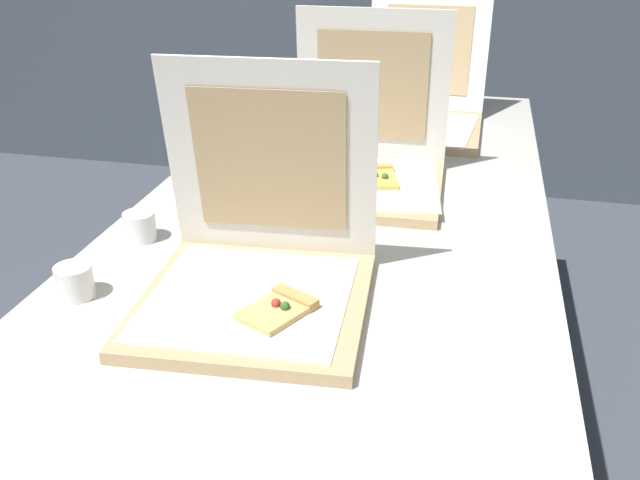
# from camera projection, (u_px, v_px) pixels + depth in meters

# --- Properties ---
(table) EXTENTS (0.90, 2.37, 0.75)m
(table) POSITION_uv_depth(u_px,v_px,m) (329.00, 248.00, 1.47)
(table) COLOR beige
(table) RESTS_ON ground
(pizza_box_front) EXTENTS (0.40, 0.40, 0.39)m
(pizza_box_front) POSITION_uv_depth(u_px,v_px,m) (258.00, 271.00, 1.17)
(pizza_box_front) COLOR tan
(pizza_box_front) RESTS_ON table
(pizza_box_middle) EXTENTS (0.39, 0.39, 0.39)m
(pizza_box_middle) POSITION_uv_depth(u_px,v_px,m) (364.00, 163.00, 1.64)
(pizza_box_middle) COLOR tan
(pizza_box_middle) RESTS_ON table
(pizza_box_back) EXTENTS (0.38, 0.50, 0.38)m
(pizza_box_back) POSITION_uv_depth(u_px,v_px,m) (418.00, 110.00, 2.06)
(pizza_box_back) COLOR tan
(pizza_box_back) RESTS_ON table
(cup_white_near_left) EXTENTS (0.06, 0.06, 0.06)m
(cup_white_near_left) POSITION_uv_depth(u_px,v_px,m) (75.00, 282.00, 1.19)
(cup_white_near_left) COLOR white
(cup_white_near_left) RESTS_ON table
(cup_white_mid) EXTENTS (0.06, 0.06, 0.06)m
(cup_white_mid) POSITION_uv_depth(u_px,v_px,m) (224.00, 186.00, 1.59)
(cup_white_mid) COLOR white
(cup_white_mid) RESTS_ON table
(cup_white_near_center) EXTENTS (0.06, 0.06, 0.06)m
(cup_white_near_center) POSITION_uv_depth(u_px,v_px,m) (140.00, 226.00, 1.39)
(cup_white_near_center) COLOR white
(cup_white_near_center) RESTS_ON table
(cup_white_far) EXTENTS (0.06, 0.06, 0.06)m
(cup_white_far) POSITION_uv_depth(u_px,v_px,m) (270.00, 146.00, 1.84)
(cup_white_far) COLOR white
(cup_white_far) RESTS_ON table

